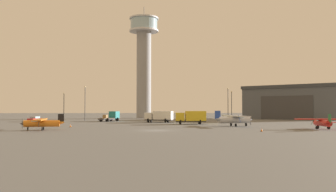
% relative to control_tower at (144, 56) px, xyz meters
% --- Properties ---
extents(ground_plane, '(400.00, 400.00, 0.00)m').
position_rel_control_tower_xyz_m(ground_plane, '(2.21, -68.08, -21.97)').
color(ground_plane, '#60605E').
extents(control_tower, '(10.33, 10.33, 39.79)m').
position_rel_control_tower_xyz_m(control_tower, '(0.00, 0.00, 0.00)').
color(control_tower, gray).
rests_on(control_tower, ground_plane).
extents(hangar, '(34.68, 33.44, 10.78)m').
position_rel_control_tower_xyz_m(hangar, '(49.54, -12.38, -16.57)').
color(hangar, '#4C5159').
rests_on(hangar, ground_plane).
extents(airplane_red, '(8.76, 6.87, 2.58)m').
position_rel_control_tower_xyz_m(airplane_red, '(30.18, -67.04, -20.77)').
color(airplane_red, red).
rests_on(airplane_red, ground_plane).
extents(airplane_silver, '(8.08, 10.32, 3.03)m').
position_rel_control_tower_xyz_m(airplane_silver, '(17.77, -56.82, -20.56)').
color(airplane_silver, '#B7BABF').
rests_on(airplane_silver, ground_plane).
extents(airplane_orange, '(6.92, 8.84, 2.60)m').
position_rel_control_tower_xyz_m(airplane_orange, '(-15.86, -66.35, -20.76)').
color(airplane_orange, orange).
rests_on(airplane_orange, ground_plane).
extents(truck_box_yellow, '(6.68, 3.38, 2.89)m').
position_rel_control_tower_xyz_m(truck_box_yellow, '(10.75, -47.10, -20.34)').
color(truck_box_yellow, '#38383D').
rests_on(truck_box_yellow, ground_plane).
extents(truck_box_white, '(7.25, 4.64, 2.79)m').
position_rel_control_tower_xyz_m(truck_box_white, '(4.09, -37.38, -20.39)').
color(truck_box_white, '#38383D').
rests_on(truck_box_white, ground_plane).
extents(truck_flatbed_teal, '(5.37, 7.32, 2.67)m').
position_rel_control_tower_xyz_m(truck_flatbed_teal, '(-8.53, -28.83, -20.68)').
color(truck_flatbed_teal, '#38383D').
rests_on(truck_flatbed_teal, ground_plane).
extents(car_red, '(2.86, 4.54, 1.37)m').
position_rel_control_tower_xyz_m(car_red, '(-28.32, -30.27, -21.23)').
color(car_red, red).
rests_on(car_red, ground_plane).
extents(light_post_west, '(0.44, 0.44, 9.03)m').
position_rel_control_tower_xyz_m(light_post_west, '(28.10, -13.85, -16.62)').
color(light_post_west, '#38383D').
rests_on(light_post_west, ground_plane).
extents(light_post_east, '(0.44, 0.44, 9.88)m').
position_rel_control_tower_xyz_m(light_post_east, '(-16.70, -22.42, -16.18)').
color(light_post_east, '#38383D').
rests_on(light_post_east, ground_plane).
extents(light_post_north, '(0.44, 0.44, 9.46)m').
position_rel_control_tower_xyz_m(light_post_north, '(24.57, -23.73, -16.39)').
color(light_post_north, '#38383D').
rests_on(light_post_north, ground_plane).
extents(light_post_centre, '(0.44, 0.44, 7.95)m').
position_rel_control_tower_xyz_m(light_post_centre, '(-22.22, -24.25, -17.19)').
color(light_post_centre, '#38383D').
rests_on(light_post_centre, ground_plane).
extents(traffic_cone_near_left, '(0.36, 0.36, 0.54)m').
position_rel_control_tower_xyz_m(traffic_cone_near_left, '(18.09, -72.10, -21.71)').
color(traffic_cone_near_left, black).
rests_on(traffic_cone_near_left, ground_plane).
extents(traffic_cone_near_right, '(0.36, 0.36, 0.54)m').
position_rel_control_tower_xyz_m(traffic_cone_near_right, '(-13.29, -57.45, -21.71)').
color(traffic_cone_near_right, black).
rests_on(traffic_cone_near_right, ground_plane).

